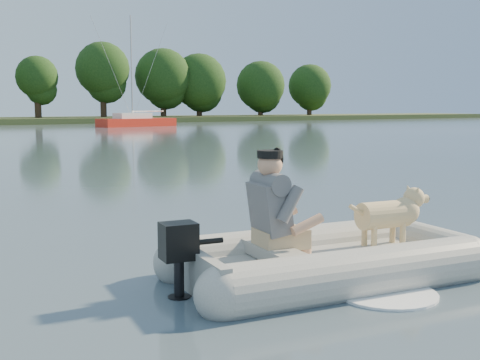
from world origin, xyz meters
TOP-DOWN VIEW (x-y plane):
  - water at (0.00, 0.00)m, footprint 160.00×160.00m
  - treeline at (9.24, 61.06)m, footprint 92.84×7.35m
  - dinghy at (-0.62, -0.22)m, footprint 5.33×3.95m
  - man at (-1.36, -0.07)m, footprint 0.86×0.77m
  - dog at (0.08, -0.26)m, footprint 1.04×0.49m
  - outboard_motor at (-2.39, 0.01)m, footprint 0.48×0.37m
  - sailboat at (16.46, 46.26)m, footprint 7.56×3.44m

SIDE VIEW (x-z plane):
  - water at x=0.00m, z-range 0.00..0.00m
  - outboard_motor at x=-2.39m, z-range -0.09..0.76m
  - sailboat at x=16.46m, z-range -4.57..5.45m
  - dog at x=0.08m, z-range 0.22..0.89m
  - dinghy at x=-0.62m, z-range -0.10..1.39m
  - man at x=-1.36m, z-range 0.26..1.42m
  - treeline at x=9.24m, z-range 0.60..9.88m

